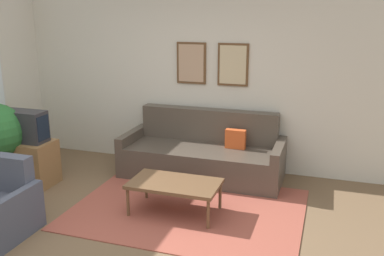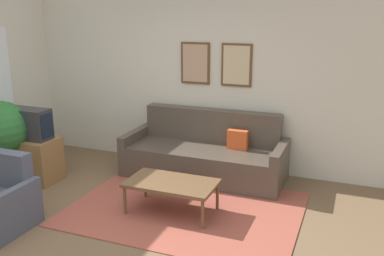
{
  "view_description": "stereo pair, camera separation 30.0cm",
  "coord_description": "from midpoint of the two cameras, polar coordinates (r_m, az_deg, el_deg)",
  "views": [
    {
      "loc": [
        2.11,
        -3.44,
        2.3
      ],
      "look_at": [
        0.48,
        1.52,
        0.85
      ],
      "focal_mm": 40.0,
      "sensor_mm": 36.0,
      "label": 1
    },
    {
      "loc": [
        2.39,
        -3.34,
        2.3
      ],
      "look_at": [
        0.48,
        1.52,
        0.85
      ],
      "focal_mm": 40.0,
      "sensor_mm": 36.0,
      "label": 2
    }
  ],
  "objects": [
    {
      "name": "potted_plant_tall",
      "position": [
        6.18,
        -22.87,
        -0.27
      ],
      "size": [
        0.74,
        0.74,
        1.14
      ],
      "color": "#383D42",
      "rests_on": "ground_plane"
    },
    {
      "name": "ground_plane",
      "position": [
        4.67,
        -10.84,
        -14.26
      ],
      "size": [
        16.0,
        16.0,
        0.0
      ],
      "primitive_type": "plane",
      "color": "brown"
    },
    {
      "name": "couch",
      "position": [
        6.09,
        3.2,
        -3.64
      ],
      "size": [
        2.26,
        0.9,
        0.91
      ],
      "color": "#4C4238",
      "rests_on": "ground_plane"
    },
    {
      "name": "tv_stand",
      "position": [
        6.3,
        -19.55,
        -3.91
      ],
      "size": [
        0.82,
        0.47,
        0.6
      ],
      "color": "olive",
      "rests_on": "ground_plane"
    },
    {
      "name": "tv",
      "position": [
        6.16,
        -19.95,
        0.57
      ],
      "size": [
        0.7,
        0.28,
        0.42
      ],
      "color": "#2D2D33",
      "rests_on": "tv_stand"
    },
    {
      "name": "potted_plant_by_window",
      "position": [
        6.67,
        -20.65,
        -0.16
      ],
      "size": [
        0.6,
        0.6,
        0.94
      ],
      "color": "#383D42",
      "rests_on": "ground_plane"
    },
    {
      "name": "area_rug",
      "position": [
        5.19,
        0.79,
        -10.71
      ],
      "size": [
        2.68,
        1.98,
        0.01
      ],
      "color": "#9E4C3D",
      "rests_on": "ground_plane"
    },
    {
      "name": "wall_back",
      "position": [
        6.41,
        0.75,
        6.99
      ],
      "size": [
        8.0,
        0.09,
        2.7
      ],
      "color": "beige",
      "rests_on": "ground_plane"
    },
    {
      "name": "coffee_table",
      "position": [
        4.97,
        -1.01,
        -7.54
      ],
      "size": [
        1.03,
        0.59,
        0.39
      ],
      "color": "brown",
      "rests_on": "ground_plane"
    }
  ]
}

